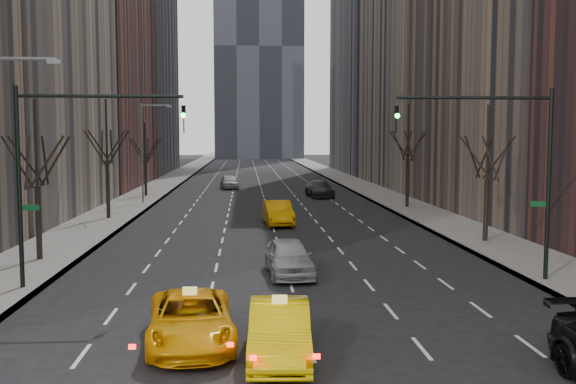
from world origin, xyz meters
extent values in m
cube|color=slate|center=(-12.25, 70.00, 0.07)|extent=(4.50, 320.00, 0.15)
cube|color=slate|center=(12.25, 70.00, 0.07)|extent=(4.50, 320.00, 0.15)
cube|color=brown|center=(-21.50, 66.00, 22.00)|extent=(14.00, 28.00, 44.00)
cube|color=#5D5D62|center=(21.50, 95.00, 29.00)|extent=(14.00, 30.00, 58.00)
cylinder|color=black|center=(-12.00, 18.00, 1.93)|extent=(0.28, 0.28, 3.57)
cylinder|color=black|center=(-12.00, 18.00, 5.84)|extent=(0.16, 0.16, 4.25)
cylinder|color=black|center=(-11.85, 18.85, 4.95)|extent=(0.42, 1.80, 2.52)
cylinder|color=black|center=(-11.19, 18.29, 4.95)|extent=(1.74, 0.72, 2.52)
cylinder|color=black|center=(-11.34, 17.45, 4.95)|extent=(1.46, 1.25, 2.52)
cylinder|color=black|center=(-12.15, 17.15, 4.95)|extent=(0.42, 1.80, 2.52)
cylinder|color=black|center=(-12.81, 17.71, 4.95)|extent=(1.74, 0.72, 2.52)
cylinder|color=black|center=(-12.66, 18.55, 4.95)|extent=(1.46, 1.25, 2.52)
cylinder|color=black|center=(-12.00, 34.00, 2.15)|extent=(0.28, 0.28, 3.99)
cylinder|color=black|center=(-12.00, 34.00, 6.52)|extent=(0.16, 0.16, 4.75)
cylinder|color=black|center=(-11.85, 34.85, 5.37)|extent=(0.42, 1.80, 2.52)
cylinder|color=black|center=(-11.19, 34.29, 5.37)|extent=(1.74, 0.72, 2.52)
cylinder|color=black|center=(-11.34, 33.45, 5.37)|extent=(1.46, 1.25, 2.52)
cylinder|color=black|center=(-12.15, 33.15, 5.37)|extent=(0.42, 1.80, 2.52)
cylinder|color=black|center=(-12.81, 33.71, 5.37)|extent=(1.74, 0.72, 2.52)
cylinder|color=black|center=(-12.66, 34.55, 5.37)|extent=(1.46, 1.25, 2.52)
cylinder|color=black|center=(-12.00, 52.00, 1.83)|extent=(0.28, 0.28, 3.36)
cylinder|color=black|center=(-12.00, 52.00, 5.51)|extent=(0.16, 0.16, 4.00)
cylinder|color=black|center=(-11.85, 52.85, 4.74)|extent=(0.42, 1.80, 2.52)
cylinder|color=black|center=(-11.19, 52.29, 4.74)|extent=(1.74, 0.72, 2.52)
cylinder|color=black|center=(-11.34, 51.45, 4.74)|extent=(1.46, 1.25, 2.52)
cylinder|color=black|center=(-12.15, 51.15, 4.74)|extent=(0.42, 1.80, 2.52)
cylinder|color=black|center=(-12.81, 51.71, 4.74)|extent=(1.74, 0.72, 2.52)
cylinder|color=black|center=(-12.66, 52.55, 4.74)|extent=(1.46, 1.25, 2.52)
cylinder|color=black|center=(12.00, 22.00, 1.93)|extent=(0.28, 0.28, 3.57)
cylinder|color=black|center=(12.00, 22.00, 5.84)|extent=(0.16, 0.16, 4.25)
cylinder|color=black|center=(12.15, 22.85, 4.95)|extent=(0.42, 1.80, 2.52)
cylinder|color=black|center=(12.81, 22.29, 4.95)|extent=(1.74, 0.72, 2.52)
cylinder|color=black|center=(12.66, 21.45, 4.95)|extent=(1.46, 1.25, 2.52)
cylinder|color=black|center=(11.85, 21.15, 4.95)|extent=(0.42, 1.80, 2.52)
cylinder|color=black|center=(11.19, 21.71, 4.95)|extent=(1.74, 0.72, 2.52)
cylinder|color=black|center=(11.34, 22.55, 4.95)|extent=(1.46, 1.25, 2.52)
cylinder|color=black|center=(12.00, 40.00, 2.15)|extent=(0.28, 0.28, 3.99)
cylinder|color=black|center=(12.00, 40.00, 6.52)|extent=(0.16, 0.16, 4.75)
cylinder|color=black|center=(12.15, 40.85, 5.37)|extent=(0.42, 1.80, 2.52)
cylinder|color=black|center=(12.81, 40.29, 5.37)|extent=(1.74, 0.72, 2.52)
cylinder|color=black|center=(12.66, 39.45, 5.37)|extent=(1.46, 1.25, 2.52)
cylinder|color=black|center=(11.85, 39.15, 5.37)|extent=(0.42, 1.80, 2.52)
cylinder|color=black|center=(11.19, 39.71, 5.37)|extent=(1.74, 0.72, 2.52)
cylinder|color=black|center=(11.34, 40.55, 5.37)|extent=(1.46, 1.25, 2.52)
cylinder|color=black|center=(-10.80, 12.00, 4.15)|extent=(0.18, 0.18, 8.00)
cylinder|color=black|center=(-7.55, 12.00, 7.75)|extent=(6.50, 0.14, 0.14)
imported|color=black|center=(-4.30, 12.00, 6.85)|extent=(0.18, 0.22, 1.10)
sphere|color=#0CFF33|center=(-4.30, 11.82, 7.00)|extent=(0.20, 0.20, 0.20)
cube|color=#0C5926|center=(-10.40, 12.00, 3.35)|extent=(0.70, 0.04, 0.22)
cylinder|color=black|center=(10.80, 12.00, 4.15)|extent=(0.18, 0.18, 8.00)
cylinder|color=black|center=(7.55, 12.00, 7.75)|extent=(6.50, 0.14, 0.14)
imported|color=black|center=(4.30, 12.00, 6.85)|extent=(0.18, 0.22, 1.10)
sphere|color=#0CFF33|center=(4.30, 11.82, 7.00)|extent=(0.20, 0.20, 0.20)
cube|color=#0C5926|center=(10.40, 12.00, 3.35)|extent=(0.70, 0.04, 0.22)
cylinder|color=slate|center=(-9.90, 10.00, 8.95)|extent=(2.60, 0.14, 0.14)
cube|color=slate|center=(-8.70, 10.00, 8.85)|extent=(0.50, 0.22, 0.15)
cylinder|color=slate|center=(-11.20, 45.00, 4.65)|extent=(0.16, 0.16, 9.00)
cylinder|color=slate|center=(-9.90, 45.00, 8.95)|extent=(2.60, 0.14, 0.14)
cube|color=slate|center=(-8.70, 45.00, 8.85)|extent=(0.50, 0.22, 0.15)
imported|color=#F4A405|center=(-3.50, 4.87, 0.75)|extent=(2.98, 5.59, 1.50)
imported|color=yellow|center=(-0.93, 3.45, 0.78)|extent=(1.89, 4.83, 1.56)
imported|color=#919398|center=(0.06, 14.09, 0.82)|extent=(2.24, 4.91, 1.63)
imported|color=#E79804|center=(0.40, 30.46, 0.84)|extent=(2.14, 5.21, 1.68)
imported|color=#29292D|center=(5.67, 50.65, 0.82)|extent=(2.72, 5.82, 1.64)
imported|color=#BEBEBE|center=(-3.75, 61.75, 0.82)|extent=(2.58, 5.02, 1.64)
camera|label=1|loc=(-1.86, -13.92, 6.18)|focal=40.00mm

